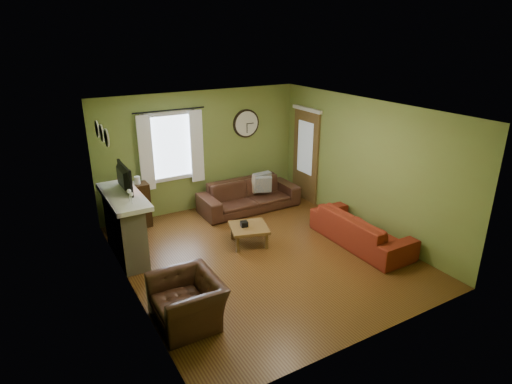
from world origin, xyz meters
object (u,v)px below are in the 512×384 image
coffee_table (249,235)px  sofa_red (361,229)px  bookshelf (130,207)px  sofa_brown (249,195)px  armchair (187,301)px

coffee_table → sofa_red: bearing=-30.1°
bookshelf → sofa_brown: 2.56m
sofa_red → armchair: armchair is taller
sofa_brown → coffee_table: bearing=-119.4°
sofa_red → coffee_table: bearing=59.9°
bookshelf → armchair: bookshelf is taller
sofa_brown → armchair: 4.04m
sofa_brown → armchair: size_ratio=2.25×
armchair → bookshelf: bearing=177.9°
bookshelf → coffee_table: (1.71, -1.80, -0.28)m
sofa_brown → armchair: (-2.66, -3.03, -0.00)m
bookshelf → sofa_red: bearing=-39.0°
sofa_red → coffee_table: sofa_red is taller
bookshelf → coffee_table: size_ratio=1.36×
sofa_brown → sofa_red: sofa_brown is taller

